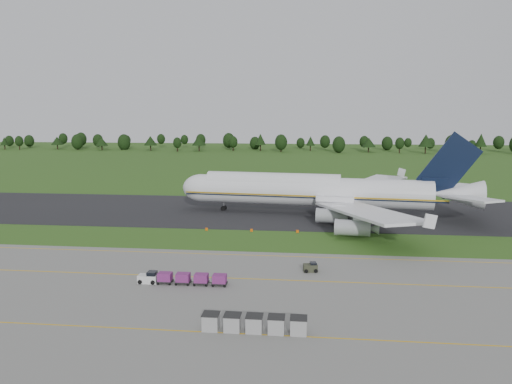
# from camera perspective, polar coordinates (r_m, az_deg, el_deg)

# --- Properties ---
(ground) EXTENTS (600.00, 600.00, 0.00)m
(ground) POSITION_cam_1_polar(r_m,az_deg,el_deg) (93.68, 0.60, -5.58)
(ground) COLOR #2A5018
(ground) RESTS_ON ground
(apron) EXTENTS (300.00, 52.00, 0.06)m
(apron) POSITION_cam_1_polar(r_m,az_deg,el_deg) (61.60, -2.59, -13.49)
(apron) COLOR slate
(apron) RESTS_ON ground
(taxiway) EXTENTS (300.00, 40.00, 0.08)m
(taxiway) POSITION_cam_1_polar(r_m,az_deg,el_deg) (120.87, 1.90, -2.23)
(taxiway) COLOR black
(taxiway) RESTS_ON ground
(apron_markings) EXTENTS (300.00, 30.20, 0.01)m
(apron_markings) POSITION_cam_1_polar(r_m,az_deg,el_deg) (68.06, -1.67, -11.22)
(apron_markings) COLOR gold
(apron_markings) RESTS_ON apron
(tree_line) EXTENTS (527.82, 23.42, 11.90)m
(tree_line) POSITION_cam_1_polar(r_m,az_deg,el_deg) (309.48, 5.47, 5.71)
(tree_line) COLOR black
(tree_line) RESTS_ON ground
(aircraft) EXTENTS (70.31, 67.98, 19.69)m
(aircraft) POSITION_cam_1_polar(r_m,az_deg,el_deg) (117.27, 7.04, 0.13)
(aircraft) COLOR silver
(aircraft) RESTS_ON ground
(baggage_train) EXTENTS (12.57, 1.61, 1.55)m
(baggage_train) POSITION_cam_1_polar(r_m,az_deg,el_deg) (71.10, -8.57, -9.72)
(baggage_train) COLOR silver
(baggage_train) RESTS_ON apron
(utility_cart) EXTENTS (2.23, 1.54, 1.14)m
(utility_cart) POSITION_cam_1_polar(r_m,az_deg,el_deg) (76.03, 6.24, -8.63)
(utility_cart) COLOR #303323
(utility_cart) RESTS_ON apron
(uld_row) EXTENTS (11.46, 1.86, 1.83)m
(uld_row) POSITION_cam_1_polar(r_m,az_deg,el_deg) (56.03, -0.19, -14.78)
(uld_row) COLOR gray
(uld_row) RESTS_ON apron
(edge_markers) EXTENTS (28.11, 0.30, 0.60)m
(edge_markers) POSITION_cam_1_polar(r_m,az_deg,el_deg) (100.01, 2.12, -4.48)
(edge_markers) COLOR #DC5506
(edge_markers) RESTS_ON ground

